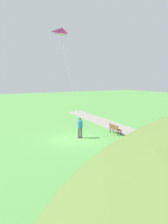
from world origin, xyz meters
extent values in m
plane|color=#569947|center=(0.00, 0.00, 0.00)|extent=(120.00, 120.00, 0.00)
cube|color=gray|center=(-5.41, 2.00, 0.01)|extent=(6.67, 32.03, 0.02)
cube|color=#232328|center=(-0.40, -0.18, 0.03)|extent=(0.12, 0.25, 0.06)
cylinder|color=#383842|center=(-0.40, -0.16, 0.45)|extent=(0.14, 0.14, 0.82)
cube|color=#232328|center=(-0.64, -0.19, 0.03)|extent=(0.12, 0.25, 0.06)
cylinder|color=#383842|center=(-0.64, -0.17, 0.45)|extent=(0.14, 0.14, 0.82)
cube|color=teal|center=(-0.52, -0.17, 1.16)|extent=(0.41, 0.24, 0.60)
sphere|color=tan|center=(-0.52, -0.17, 1.62)|extent=(0.22, 0.22, 0.22)
ellipsoid|color=black|center=(-0.52, -0.15, 1.66)|extent=(0.24, 0.24, 0.13)
cylinder|color=teal|center=(-0.42, -0.38, 1.61)|extent=(0.32, 0.54, 0.43)
cylinder|color=teal|center=(-0.59, -0.39, 1.61)|extent=(0.37, 0.52, 0.43)
sphere|color=tan|center=(-0.50, -0.55, 1.74)|extent=(0.10, 0.10, 0.10)
pyramid|color=#E02D9E|center=(-0.35, -3.01, 9.23)|extent=(1.29, 0.65, 0.40)
cone|color=yellow|center=(-0.35, -3.31, 8.95)|extent=(0.20, 0.20, 0.22)
cylinder|color=black|center=(-0.35, -3.31, 9.06)|extent=(1.21, 0.05, 0.02)
cylinder|color=silver|center=(-0.42, -1.93, 5.32)|extent=(0.16, 2.77, 7.17)
cube|color=brown|center=(-4.02, 0.30, 0.45)|extent=(0.64, 1.55, 0.05)
cube|color=brown|center=(-3.83, 0.27, 0.68)|extent=(0.24, 1.49, 0.40)
cube|color=#2D2D33|center=(-4.27, -0.34, 0.23)|extent=(0.07, 0.07, 0.45)
cube|color=#2D2D33|center=(-3.95, -0.39, 0.23)|extent=(0.07, 0.07, 0.45)
cube|color=#2D2D33|center=(-4.09, 0.98, 0.23)|extent=(0.07, 0.07, 0.45)
cube|color=#2D2D33|center=(-3.77, 0.94, 0.23)|extent=(0.07, 0.07, 0.45)
camera|label=1|loc=(8.79, 15.86, 5.05)|focal=35.62mm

